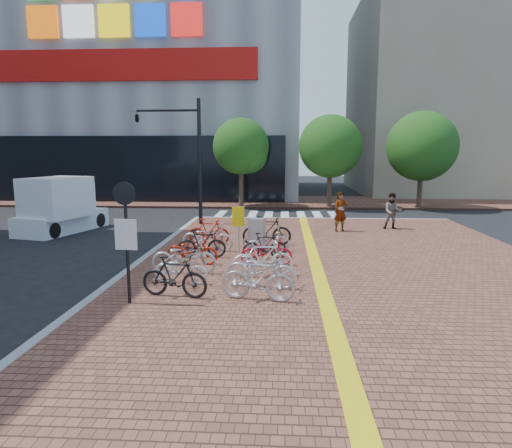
# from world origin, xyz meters

# --- Properties ---
(ground) EXTENTS (120.00, 120.00, 0.00)m
(ground) POSITION_xyz_m (0.00, 0.00, 0.00)
(ground) COLOR black
(ground) RESTS_ON ground
(sidewalk) EXTENTS (14.00, 34.00, 0.15)m
(sidewalk) POSITION_xyz_m (3.00, -5.00, 0.07)
(sidewalk) COLOR brown
(sidewalk) RESTS_ON ground
(tactile_strip) EXTENTS (0.40, 34.00, 0.01)m
(tactile_strip) POSITION_xyz_m (2.00, -5.00, 0.16)
(tactile_strip) COLOR yellow
(tactile_strip) RESTS_ON sidewalk
(kerb_west) EXTENTS (0.25, 34.00, 0.15)m
(kerb_west) POSITION_xyz_m (-4.00, -5.00, 0.08)
(kerb_west) COLOR gray
(kerb_west) RESTS_ON ground
(kerb_north) EXTENTS (14.00, 0.25, 0.15)m
(kerb_north) POSITION_xyz_m (3.00, 12.00, 0.08)
(kerb_north) COLOR gray
(kerb_north) RESTS_ON ground
(far_sidewalk) EXTENTS (70.00, 8.00, 0.15)m
(far_sidewalk) POSITION_xyz_m (0.00, 21.00, 0.07)
(far_sidewalk) COLOR brown
(far_sidewalk) RESTS_ON ground
(department_store) EXTENTS (36.00, 24.27, 28.00)m
(department_store) POSITION_xyz_m (-15.99, 31.95, 13.98)
(department_store) COLOR gray
(department_store) RESTS_ON ground
(building_beige) EXTENTS (20.00, 18.00, 18.00)m
(building_beige) POSITION_xyz_m (18.00, 32.00, 9.00)
(building_beige) COLOR gray
(building_beige) RESTS_ON ground
(crosswalk) EXTENTS (7.50, 4.00, 0.01)m
(crosswalk) POSITION_xyz_m (0.50, 14.00, 0.01)
(crosswalk) COLOR silver
(crosswalk) RESTS_ON ground
(street_trees) EXTENTS (16.20, 4.60, 6.35)m
(street_trees) POSITION_xyz_m (5.04, 17.45, 4.10)
(street_trees) COLOR #38281E
(street_trees) RESTS_ON far_sidewalk
(bike_0) EXTENTS (1.84, 0.82, 1.07)m
(bike_0) POSITION_xyz_m (-1.86, -2.44, 0.69)
(bike_0) COLOR black
(bike_0) RESTS_ON sidewalk
(bike_1) EXTENTS (1.67, 0.78, 0.84)m
(bike_1) POSITION_xyz_m (-1.98, -1.19, 0.57)
(bike_1) COLOR silver
(bike_1) RESTS_ON sidewalk
(bike_2) EXTENTS (2.00, 0.72, 1.05)m
(bike_2) POSITION_xyz_m (-2.11, -0.15, 0.67)
(bike_2) COLOR #B5B5BA
(bike_2) RESTS_ON sidewalk
(bike_3) EXTENTS (1.84, 0.89, 0.93)m
(bike_3) POSITION_xyz_m (-2.11, 1.07, 0.61)
(bike_3) COLOR #B21C0C
(bike_3) RESTS_ON sidewalk
(bike_4) EXTENTS (1.73, 0.62, 1.02)m
(bike_4) POSITION_xyz_m (-1.94, 1.95, 0.66)
(bike_4) COLOR black
(bike_4) RESTS_ON sidewalk
(bike_5) EXTENTS (2.04, 0.89, 1.04)m
(bike_5) POSITION_xyz_m (-1.93, 3.12, 0.67)
(bike_5) COLOR silver
(bike_5) RESTS_ON sidewalk
(bike_6) EXTENTS (1.74, 0.64, 1.02)m
(bike_6) POSITION_xyz_m (-2.09, 4.42, 0.66)
(bike_6) COLOR #A71C0B
(bike_6) RESTS_ON sidewalk
(bike_7) EXTENTS (1.96, 0.91, 1.14)m
(bike_7) POSITION_xyz_m (0.28, -2.59, 0.72)
(bike_7) COLOR #A7A7AC
(bike_7) RESTS_ON sidewalk
(bike_8) EXTENTS (2.07, 1.06, 1.03)m
(bike_8) POSITION_xyz_m (0.31, -1.45, 0.67)
(bike_8) COLOR #B3B3B8
(bike_8) RESTS_ON sidewalk
(bike_9) EXTENTS (1.92, 0.88, 1.11)m
(bike_9) POSITION_xyz_m (0.31, -0.36, 0.71)
(bike_9) COLOR white
(bike_9) RESTS_ON sidewalk
(bike_10) EXTENTS (1.71, 0.65, 0.89)m
(bike_10) POSITION_xyz_m (0.36, 1.05, 0.60)
(bike_10) COLOR red
(bike_10) RESTS_ON sidewalk
(bike_11) EXTENTS (1.60, 0.75, 0.93)m
(bike_11) POSITION_xyz_m (0.27, 1.94, 0.61)
(bike_11) COLOR black
(bike_11) RESTS_ON sidewalk
(bike_12) EXTENTS (1.79, 0.68, 0.93)m
(bike_12) POSITION_xyz_m (0.27, 3.13, 0.61)
(bike_12) COLOR #ACACB1
(bike_12) RESTS_ON sidewalk
(bike_13) EXTENTS (1.96, 0.59, 1.17)m
(bike_13) POSITION_xyz_m (0.26, 4.27, 0.73)
(bike_13) COLOR black
(bike_13) RESTS_ON sidewalk
(pedestrian_a) EXTENTS (0.80, 0.68, 1.85)m
(pedestrian_a) POSITION_xyz_m (3.57, 7.71, 1.08)
(pedestrian_a) COLOR gray
(pedestrian_a) RESTS_ON sidewalk
(pedestrian_b) EXTENTS (0.95, 0.79, 1.74)m
(pedestrian_b) POSITION_xyz_m (6.14, 8.46, 1.02)
(pedestrian_b) COLOR #474B5A
(pedestrian_b) RESTS_ON sidewalk
(utility_box) EXTENTS (0.65, 0.53, 1.24)m
(utility_box) POSITION_xyz_m (-0.08, 3.17, 0.77)
(utility_box) COLOR #AFAFB3
(utility_box) RESTS_ON sidewalk
(yellow_sign) EXTENTS (0.45, 0.17, 1.68)m
(yellow_sign) POSITION_xyz_m (-0.75, 3.08, 1.31)
(yellow_sign) COLOR #B7B7BC
(yellow_sign) RESTS_ON sidewalk
(notice_sign) EXTENTS (0.56, 0.14, 3.00)m
(notice_sign) POSITION_xyz_m (-2.86, -3.02, 2.04)
(notice_sign) COLOR black
(notice_sign) RESTS_ON sidewalk
(traffic_light_pole) EXTENTS (3.40, 1.31, 6.33)m
(traffic_light_pole) POSITION_xyz_m (-4.82, 9.57, 4.52)
(traffic_light_pole) COLOR black
(traffic_light_pole) RESTS_ON sidewalk
(box_truck) EXTENTS (3.05, 4.95, 2.67)m
(box_truck) POSITION_xyz_m (-9.84, 7.64, 1.26)
(box_truck) COLOR white
(box_truck) RESTS_ON ground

